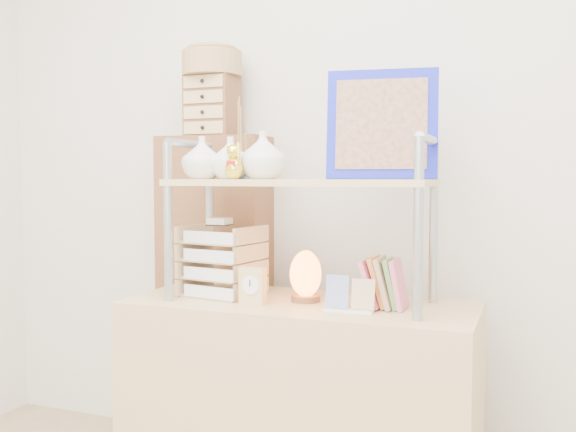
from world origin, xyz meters
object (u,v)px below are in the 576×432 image
cabinet (216,295)px  letter_tray (221,265)px  desk (300,408)px  salt_lamp (306,275)px

cabinet → letter_tray: size_ratio=4.77×
desk → salt_lamp: size_ratio=6.75×
letter_tray → desk: bearing=-0.5°
cabinet → salt_lamp: size_ratio=7.60×
cabinet → letter_tray: 0.47m
desk → salt_lamp: 0.47m
letter_tray → cabinet: bearing=120.3°
cabinet → salt_lamp: 0.67m
letter_tray → salt_lamp: (0.32, 0.01, -0.02)m
desk → cabinet: cabinet is taller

